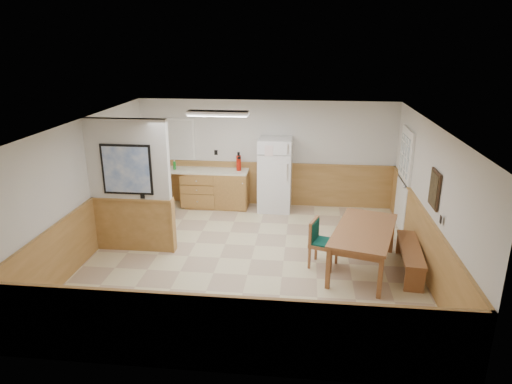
# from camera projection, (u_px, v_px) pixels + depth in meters

# --- Properties ---
(ground) EXTENTS (6.00, 6.00, 0.00)m
(ground) POSITION_uv_depth(u_px,v_px,m) (251.00, 259.00, 8.31)
(ground) COLOR beige
(ground) RESTS_ON ground
(ceiling) EXTENTS (6.00, 6.00, 0.02)m
(ceiling) POSITION_uv_depth(u_px,v_px,m) (251.00, 123.00, 7.51)
(ceiling) COLOR white
(ceiling) RESTS_ON back_wall
(back_wall) EXTENTS (6.00, 0.02, 2.50)m
(back_wall) POSITION_uv_depth(u_px,v_px,m) (266.00, 154.00, 10.74)
(back_wall) COLOR silver
(back_wall) RESTS_ON ground
(right_wall) EXTENTS (0.02, 6.00, 2.50)m
(right_wall) POSITION_uv_depth(u_px,v_px,m) (430.00, 201.00, 7.60)
(right_wall) COLOR silver
(right_wall) RESTS_ON ground
(left_wall) EXTENTS (0.02, 6.00, 2.50)m
(left_wall) POSITION_uv_depth(u_px,v_px,m) (86.00, 189.00, 8.22)
(left_wall) COLOR silver
(left_wall) RESTS_ON ground
(wainscot_back) EXTENTS (6.00, 0.04, 1.00)m
(wainscot_back) POSITION_uv_depth(u_px,v_px,m) (266.00, 184.00, 10.96)
(wainscot_back) COLOR #B68549
(wainscot_back) RESTS_ON ground
(wainscot_right) EXTENTS (0.04, 6.00, 1.00)m
(wainscot_right) POSITION_uv_depth(u_px,v_px,m) (423.00, 242.00, 7.84)
(wainscot_right) COLOR #B68549
(wainscot_right) RESTS_ON ground
(wainscot_left) EXTENTS (0.04, 6.00, 1.00)m
(wainscot_left) POSITION_uv_depth(u_px,v_px,m) (92.00, 227.00, 8.45)
(wainscot_left) COLOR #B68549
(wainscot_left) RESTS_ON ground
(partition_wall) EXTENTS (1.50, 0.20, 2.50)m
(partition_wall) POSITION_uv_depth(u_px,v_px,m) (130.00, 188.00, 8.33)
(partition_wall) COLOR silver
(partition_wall) RESTS_ON ground
(kitchen_counter) EXTENTS (2.20, 0.61, 1.00)m
(kitchen_counter) POSITION_uv_depth(u_px,v_px,m) (214.00, 188.00, 10.81)
(kitchen_counter) COLOR #A9783C
(kitchen_counter) RESTS_ON ground
(exterior_door) EXTENTS (0.07, 1.02, 2.15)m
(exterior_door) POSITION_uv_depth(u_px,v_px,m) (404.00, 179.00, 9.46)
(exterior_door) COLOR white
(exterior_door) RESTS_ON ground
(kitchen_window) EXTENTS (0.80, 0.04, 1.00)m
(kitchen_window) POSITION_uv_depth(u_px,v_px,m) (178.00, 139.00, 10.83)
(kitchen_window) COLOR white
(kitchen_window) RESTS_ON back_wall
(wall_painting) EXTENTS (0.04, 0.50, 0.60)m
(wall_painting) POSITION_uv_depth(u_px,v_px,m) (434.00, 189.00, 7.23)
(wall_painting) COLOR #342214
(wall_painting) RESTS_ON right_wall
(fluorescent_fixture) EXTENTS (1.20, 0.30, 0.09)m
(fluorescent_fixture) POSITION_uv_depth(u_px,v_px,m) (218.00, 113.00, 8.84)
(fluorescent_fixture) COLOR white
(fluorescent_fixture) RESTS_ON ceiling
(refrigerator) EXTENTS (0.76, 0.73, 1.70)m
(refrigerator) POSITION_uv_depth(u_px,v_px,m) (275.00, 175.00, 10.49)
(refrigerator) COLOR white
(refrigerator) RESTS_ON ground
(dining_table) EXTENTS (1.38, 2.03, 0.75)m
(dining_table) POSITION_uv_depth(u_px,v_px,m) (364.00, 234.00, 7.76)
(dining_table) COLOR #A1633B
(dining_table) RESTS_ON ground
(dining_bench) EXTENTS (0.46, 1.52, 0.45)m
(dining_bench) POSITION_uv_depth(u_px,v_px,m) (410.00, 253.00, 7.78)
(dining_bench) COLOR #A1633B
(dining_bench) RESTS_ON ground
(dining_chair) EXTENTS (0.71, 0.58, 0.85)m
(dining_chair) POSITION_uv_depth(u_px,v_px,m) (319.00, 239.00, 7.95)
(dining_chair) COLOR #A1633B
(dining_chair) RESTS_ON ground
(fire_extinguisher) EXTENTS (0.14, 0.14, 0.44)m
(fire_extinguisher) POSITION_uv_depth(u_px,v_px,m) (239.00, 162.00, 10.59)
(fire_extinguisher) COLOR #B41709
(fire_extinguisher) RESTS_ON kitchen_counter
(soap_bottle) EXTENTS (0.08, 0.08, 0.19)m
(soap_bottle) POSITION_uv_depth(u_px,v_px,m) (175.00, 165.00, 10.71)
(soap_bottle) COLOR #167E26
(soap_bottle) RESTS_ON kitchen_counter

